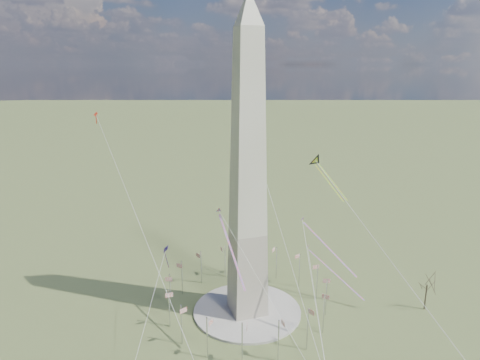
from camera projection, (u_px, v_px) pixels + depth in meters
name	position (u px, v px, depth m)	size (l,w,h in m)	color
ground	(247.00, 312.00, 143.77)	(2000.00, 2000.00, 0.00)	#4A592C
plaza	(247.00, 311.00, 143.67)	(36.00, 36.00, 0.80)	#AAA49B
washington_monument	(248.00, 174.00, 131.25)	(15.56, 15.56, 100.00)	#AB9C8F
flagpole_ring	(247.00, 292.00, 141.87)	(54.40, 54.40, 13.00)	silver
tree_near	(427.00, 283.00, 142.82)	(7.83, 7.83, 13.71)	#48362C
kite_delta_black	(318.00, 163.00, 151.06)	(8.45, 17.05, 13.88)	black
kite_diamond_purple	(166.00, 252.00, 139.62)	(1.91, 2.85, 8.51)	navy
kite_streamer_left	(321.00, 240.00, 127.66)	(10.55, 18.03, 13.65)	#FF3428
kite_streamer_mid	(227.00, 236.00, 125.95)	(2.25, 23.87, 16.39)	#FF3428
kite_streamer_right	(327.00, 265.00, 150.15)	(14.55, 18.53, 15.31)	#FF3428
kite_small_red	(96.00, 115.00, 142.89)	(1.54, 1.35, 4.02)	red
kite_small_white	(237.00, 87.00, 165.12)	(1.35, 1.88, 4.74)	silver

